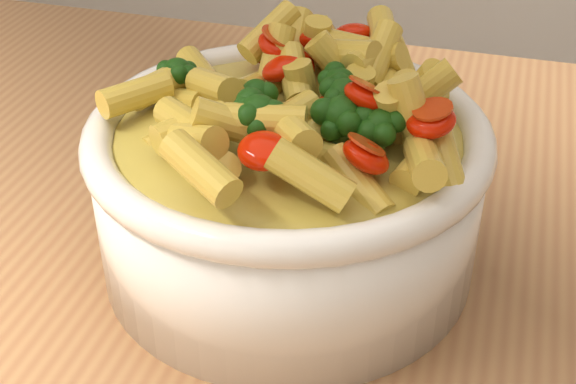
# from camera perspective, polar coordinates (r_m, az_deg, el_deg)

# --- Properties ---
(table) EXTENTS (1.20, 0.80, 0.90)m
(table) POSITION_cam_1_polar(r_m,az_deg,el_deg) (0.68, -5.16, -9.87)
(table) COLOR #A67447
(table) RESTS_ON ground
(serving_bowl) EXTENTS (0.27, 0.27, 0.12)m
(serving_bowl) POSITION_cam_1_polar(r_m,az_deg,el_deg) (0.56, -0.00, 0.12)
(serving_bowl) COLOR white
(serving_bowl) RESTS_ON table
(pasta_salad) EXTENTS (0.22, 0.22, 0.05)m
(pasta_salad) POSITION_cam_1_polar(r_m,az_deg,el_deg) (0.52, -0.00, 6.80)
(pasta_salad) COLOR #EFBF4B
(pasta_salad) RESTS_ON serving_bowl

